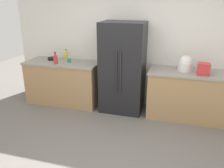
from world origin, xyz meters
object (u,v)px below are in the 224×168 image
Objects in this scene: refrigerator at (123,68)px; toaster at (204,69)px; bottle_b at (66,55)px; cup_a at (69,60)px; bowl_a at (52,59)px; rice_cooker at (185,64)px; bottle_a at (56,59)px; cup_b at (204,70)px.

toaster is (1.47, -0.13, 0.13)m from refrigerator.
bottle_b reaches higher than cup_a.
bottle_b reaches higher than bowl_a.
rice_cooker is 2.77m from bowl_a.
bottle_b is at bearing 78.59° from bottle_a.
refrigerator is at bearing -7.90° from bottle_b.
rice_cooker is at bearing 4.70° from bottle_a.
cup_b is (2.64, 0.04, -0.00)m from cup_a.
rice_cooker is 3.15× the size of cup_b.
bottle_b is (0.07, 0.35, 0.01)m from bottle_a.
cup_a is 0.93× the size of cup_b.
cup_b is at bearing 1.80° from rice_cooker.
refrigerator reaches higher than rice_cooker.
rice_cooker is 1.19× the size of bottle_a.
bottle_b is (-2.77, 0.31, -0.01)m from toaster.
cup_a is at bearing 179.48° from refrigerator.
cup_b is (0.33, 0.01, -0.08)m from rice_cooker.
rice_cooker reaches higher than bowl_a.
refrigerator is 1.17m from rice_cooker.
rice_cooker is at bearing -0.92° from bowl_a.
bowl_a is (-1.61, 0.09, 0.06)m from refrigerator.
refrigerator reaches higher than bottle_b.
bowl_a is at bearing 170.50° from cup_a.
refrigerator is at bearing -0.52° from cup_a.
bottle_a is 2.87m from cup_b.
toaster is 2.84m from bottle_a.
bowl_a is at bearing 176.93° from refrigerator.
bottle_a reaches higher than cup_a.
cup_a is (-1.16, 0.01, 0.07)m from refrigerator.
bottle_a is 2.66× the size of cup_b.
bottle_a reaches higher than toaster.
bottle_b is 2.81× the size of cup_a.
bowl_a is (-0.24, 0.25, -0.06)m from bottle_a.
bottle_b is 0.33m from bowl_a.
bottle_b is at bearing 176.78° from rice_cooker.
rice_cooker is at bearing -3.22° from bottle_b.
cup_a is (-2.63, 0.14, -0.06)m from toaster.
refrigerator is 7.55× the size of bottle_b.
bottle_a is (-1.37, -0.17, 0.12)m from refrigerator.
cup_b is (0.02, 0.18, -0.06)m from toaster.
refrigerator is 1.39m from bottle_a.
refrigerator is 1.61m from bowl_a.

